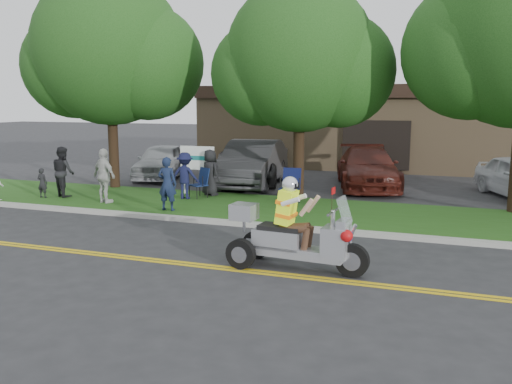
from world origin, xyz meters
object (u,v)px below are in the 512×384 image
(lawn_chair_a, at_px, (201,181))
(spectator_adult_right, at_px, (104,176))
(spectator_adult_left, at_px, (167,184))
(parked_car_left, at_px, (252,163))
(parked_car_mid, at_px, (245,165))
(parked_car_far_left, at_px, (161,161))
(parked_car_right, at_px, (367,168))
(lawn_chair_b, at_px, (291,184))
(spectator_adult_mid, at_px, (63,172))
(trike_scooter, at_px, (291,237))

(lawn_chair_a, distance_m, spectator_adult_right, 3.09)
(lawn_chair_a, distance_m, spectator_adult_left, 2.31)
(parked_car_left, xyz_separation_m, parked_car_mid, (-0.50, 0.51, -0.15))
(parked_car_far_left, xyz_separation_m, parked_car_right, (8.58, 0.52, 0.03))
(spectator_adult_left, height_order, parked_car_right, spectator_adult_left)
(lawn_chair_b, bearing_deg, spectator_adult_left, -144.36)
(lawn_chair_b, relative_size, parked_car_right, 0.21)
(lawn_chair_a, bearing_deg, parked_car_far_left, 163.94)
(spectator_adult_mid, bearing_deg, lawn_chair_a, -134.72)
(lawn_chair_b, xyz_separation_m, parked_car_mid, (-3.06, 3.99, 0.01))
(lawn_chair_b, bearing_deg, lawn_chair_a, 178.89)
(spectator_adult_mid, bearing_deg, lawn_chair_b, -141.68)
(trike_scooter, bearing_deg, parked_car_far_left, 134.66)
(parked_car_far_left, distance_m, parked_car_right, 8.59)
(parked_car_left, height_order, parked_car_right, parked_car_left)
(spectator_adult_right, bearing_deg, parked_car_mid, -92.51)
(spectator_adult_left, relative_size, parked_car_far_left, 0.36)
(lawn_chair_b, distance_m, parked_car_mid, 5.03)
(lawn_chair_b, relative_size, parked_car_mid, 0.21)
(spectator_adult_right, distance_m, parked_car_right, 9.70)
(lawn_chair_a, height_order, spectator_adult_mid, spectator_adult_mid)
(spectator_adult_left, height_order, spectator_adult_right, spectator_adult_right)
(trike_scooter, relative_size, spectator_adult_mid, 1.68)
(spectator_adult_mid, distance_m, parked_car_mid, 6.98)
(trike_scooter, xyz_separation_m, parked_car_right, (-0.10, 10.76, 0.12))
(parked_car_left, distance_m, parked_car_mid, 0.73)
(spectator_adult_left, xyz_separation_m, parked_car_mid, (-0.00, 6.31, -0.16))
(spectator_adult_left, xyz_separation_m, parked_car_left, (0.50, 5.80, -0.01))
(parked_car_far_left, xyz_separation_m, parked_car_left, (4.32, -0.58, 0.15))
(lawn_chair_a, xyz_separation_m, spectator_adult_right, (-2.41, -1.92, 0.30))
(spectator_adult_right, bearing_deg, parked_car_right, -118.05)
(spectator_adult_mid, bearing_deg, parked_car_left, -107.47)
(parked_car_mid, relative_size, parked_car_right, 1.01)
(spectator_adult_mid, relative_size, parked_car_right, 0.32)
(trike_scooter, relative_size, lawn_chair_a, 2.87)
(lawn_chair_b, bearing_deg, spectator_adult_mid, -170.66)
(spectator_adult_right, bearing_deg, trike_scooter, 169.50)
(spectator_adult_mid, height_order, parked_car_left, spectator_adult_mid)
(trike_scooter, xyz_separation_m, lawn_chair_a, (-4.88, 6.16, 0.01))
(parked_car_far_left, bearing_deg, lawn_chair_a, -62.36)
(spectator_adult_left, height_order, spectator_adult_mid, spectator_adult_mid)
(trike_scooter, relative_size, parked_car_left, 0.53)
(trike_scooter, distance_m, lawn_chair_a, 7.85)
(lawn_chair_a, xyz_separation_m, lawn_chair_b, (3.08, 0.02, 0.06))
(spectator_adult_left, distance_m, parked_car_right, 8.38)
(spectator_adult_left, height_order, parked_car_left, parked_car_left)
(spectator_adult_left, relative_size, parked_car_mid, 0.30)
(parked_car_left, bearing_deg, parked_car_mid, 127.64)
(lawn_chair_a, relative_size, parked_car_right, 0.19)
(lawn_chair_a, bearing_deg, parked_car_mid, 120.74)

